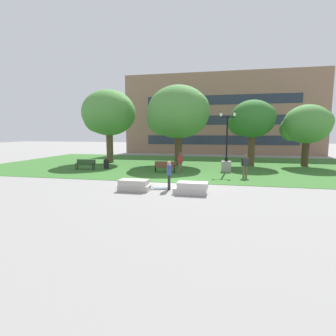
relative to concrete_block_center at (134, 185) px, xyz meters
The scene contains 17 objects.
ground_plane 3.17m from the concrete_block_center, 58.11° to the left, with size 140.00×140.00×0.00m, color gray.
grass_lawn 12.80m from the concrete_block_center, 82.50° to the left, with size 40.00×20.00×0.02m, color #336628.
concrete_block_center is the anchor object (origin of this frame).
concrete_block_left 3.35m from the concrete_block_center, ahead, with size 1.87×0.90×0.64m.
person_skateboarder 2.16m from the concrete_block_center, 19.54° to the left, with size 0.39×0.56×1.71m.
skateboard 1.57m from the concrete_block_center, 22.04° to the left, with size 1.04×0.42×0.14m.
park_bench_near_left 7.21m from the concrete_block_center, 88.01° to the left, with size 1.85×0.73×0.90m.
park_bench_near_right 10.19m from the concrete_block_center, 134.54° to the left, with size 1.82×0.61×0.90m.
lamp_post_right 10.12m from the concrete_block_center, 58.29° to the left, with size 1.32×0.80×5.10m.
tree_far_right 15.72m from the concrete_block_center, 119.67° to the left, with size 6.06×5.78×7.91m.
tree_near_right 16.39m from the concrete_block_center, 60.47° to the left, with size 4.62×4.40×6.57m.
tree_near_left 13.48m from the concrete_block_center, 88.19° to the left, with size 6.59×6.27×8.05m.
tree_far_left 19.43m from the concrete_block_center, 47.21° to the left, with size 4.66×4.43×6.03m.
trash_bin 9.87m from the concrete_block_center, 124.18° to the left, with size 0.49×0.49×0.96m.
person_bystander_near_lawn 7.05m from the concrete_block_center, 76.74° to the left, with size 0.38×0.60×1.71m.
person_bystander_far_lawn 8.85m from the concrete_block_center, 41.13° to the left, with size 0.63×0.33×1.71m.
building_facade_distant 28.17m from the concrete_block_center, 80.59° to the left, with size 30.23×1.03×12.35m.
Camera 1 is at (3.33, -16.89, 3.35)m, focal length 28.00 mm.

